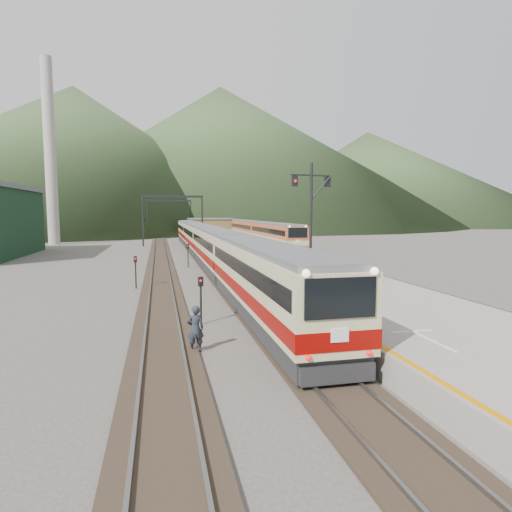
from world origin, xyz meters
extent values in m
plane|color=#47423D|center=(0.00, 0.00, 0.00)|extent=(400.00, 400.00, 0.00)
cube|color=black|center=(0.00, 40.00, 0.06)|extent=(2.60, 200.00, 0.12)
cube|color=slate|center=(-0.72, 40.00, 0.16)|extent=(0.10, 200.00, 0.14)
cube|color=slate|center=(0.72, 40.00, 0.16)|extent=(0.10, 200.00, 0.14)
cube|color=black|center=(-5.00, 40.00, 0.06)|extent=(2.60, 200.00, 0.12)
cube|color=slate|center=(-5.72, 40.00, 0.16)|extent=(0.10, 200.00, 0.14)
cube|color=slate|center=(-4.28, 40.00, 0.16)|extent=(0.10, 200.00, 0.14)
cube|color=black|center=(11.50, 40.00, 0.06)|extent=(2.60, 200.00, 0.12)
cube|color=slate|center=(10.78, 40.00, 0.16)|extent=(0.10, 200.00, 0.14)
cube|color=slate|center=(12.22, 40.00, 0.16)|extent=(0.10, 200.00, 0.14)
cube|color=gray|center=(5.60, 38.00, 0.50)|extent=(8.00, 100.00, 1.00)
cube|color=black|center=(-7.50, 55.00, 4.00)|extent=(0.25, 0.25, 8.00)
cube|color=black|center=(1.80, 55.00, 4.00)|extent=(0.25, 0.25, 8.00)
cube|color=black|center=(-2.85, 55.00, 7.80)|extent=(9.30, 0.22, 0.35)
cube|color=black|center=(-7.50, 80.00, 4.00)|extent=(0.25, 0.25, 8.00)
cube|color=black|center=(1.80, 80.00, 4.00)|extent=(0.25, 0.25, 8.00)
cube|color=black|center=(-2.85, 80.00, 7.80)|extent=(9.30, 0.22, 0.35)
cylinder|color=#9E998E|center=(-22.00, 62.00, 15.00)|extent=(1.80, 1.80, 30.00)
cube|color=brown|center=(5.60, 78.00, 2.40)|extent=(9.00, 4.00, 2.80)
cube|color=slate|center=(5.60, 78.00, 3.95)|extent=(9.40, 4.40, 0.30)
cone|color=#2C411F|center=(-40.00, 190.00, 30.00)|extent=(180.00, 180.00, 60.00)
cone|color=#2C411F|center=(30.00, 230.00, 37.50)|extent=(220.00, 220.00, 75.00)
cone|color=#2C411F|center=(110.00, 210.00, 25.00)|extent=(160.00, 160.00, 50.00)
cube|color=tan|center=(0.00, 6.02, 1.86)|extent=(2.68, 18.01, 3.27)
cube|color=tan|center=(0.00, 24.53, 1.86)|extent=(2.68, 18.01, 3.27)
cube|color=tan|center=(0.00, 43.03, 1.86)|extent=(2.68, 18.01, 3.27)
cube|color=tan|center=(0.00, 61.54, 1.86)|extent=(2.68, 18.01, 3.27)
cube|color=#A74F2C|center=(11.50, 45.46, 2.03)|extent=(2.95, 19.86, 3.61)
cube|color=#A74F2C|center=(11.50, 65.82, 2.03)|extent=(2.95, 19.86, 3.61)
cube|color=#A74F2C|center=(11.50, 86.18, 2.03)|extent=(2.95, 19.86, 3.61)
cylinder|color=black|center=(2.23, 5.62, 4.33)|extent=(0.14, 0.14, 6.67)
cube|color=black|center=(2.23, 5.62, 7.07)|extent=(2.19, 0.40, 0.07)
cube|color=black|center=(1.34, 5.48, 6.77)|extent=(0.27, 0.22, 0.50)
cube|color=black|center=(3.12, 5.75, 6.77)|extent=(0.27, 0.22, 0.50)
cylinder|color=black|center=(-3.20, 5.66, 1.00)|extent=(0.10, 0.10, 2.00)
cube|color=black|center=(-3.20, 5.66, 2.05)|extent=(0.26, 0.23, 0.45)
cylinder|color=black|center=(-2.39, 26.98, 1.00)|extent=(0.10, 0.10, 2.00)
cube|color=black|center=(-2.39, 26.98, 2.05)|extent=(0.26, 0.23, 0.45)
cylinder|color=black|center=(-6.69, 16.22, 1.00)|extent=(0.10, 0.10, 2.00)
cube|color=black|center=(-6.69, 16.22, 2.05)|extent=(0.24, 0.18, 0.45)
imported|color=#212631|center=(-3.79, 1.67, 0.90)|extent=(0.68, 0.47, 1.79)
camera|label=1|loc=(-5.05, -14.26, 5.28)|focal=30.00mm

